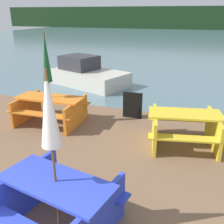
{
  "coord_description": "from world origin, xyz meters",
  "views": [
    {
      "loc": [
        1.74,
        -1.11,
        2.86
      ],
      "look_at": [
        0.03,
        3.89,
        0.85
      ],
      "focal_mm": 42.0,
      "sensor_mm": 36.0,
      "label": 1
    }
  ],
  "objects_px": {
    "picnic_table_blue": "(57,201)",
    "signboard": "(132,105)",
    "umbrella_white": "(49,112)",
    "picnic_table_yellow": "(184,126)",
    "boat": "(87,74)",
    "umbrella_darkgreen": "(46,58)",
    "picnic_table_orange": "(50,107)"
  },
  "relations": [
    {
      "from": "umbrella_darkgreen",
      "to": "boat",
      "type": "height_order",
      "value": "umbrella_darkgreen"
    },
    {
      "from": "picnic_table_yellow",
      "to": "picnic_table_orange",
      "type": "distance_m",
      "value": 3.57
    },
    {
      "from": "umbrella_white",
      "to": "umbrella_darkgreen",
      "type": "bearing_deg",
      "value": 122.69
    },
    {
      "from": "picnic_table_orange",
      "to": "boat",
      "type": "relative_size",
      "value": 0.51
    },
    {
      "from": "signboard",
      "to": "picnic_table_yellow",
      "type": "bearing_deg",
      "value": -39.4
    },
    {
      "from": "picnic_table_yellow",
      "to": "umbrella_white",
      "type": "bearing_deg",
      "value": -114.61
    },
    {
      "from": "picnic_table_blue",
      "to": "picnic_table_yellow",
      "type": "distance_m",
      "value": 3.45
    },
    {
      "from": "picnic_table_blue",
      "to": "umbrella_darkgreen",
      "type": "bearing_deg",
      "value": 122.69
    },
    {
      "from": "picnic_table_yellow",
      "to": "umbrella_darkgreen",
      "type": "bearing_deg",
      "value": 177.14
    },
    {
      "from": "picnic_table_blue",
      "to": "picnic_table_yellow",
      "type": "height_order",
      "value": "picnic_table_yellow"
    },
    {
      "from": "picnic_table_orange",
      "to": "umbrella_darkgreen",
      "type": "bearing_deg",
      "value": 0.0
    },
    {
      "from": "picnic_table_yellow",
      "to": "boat",
      "type": "relative_size",
      "value": 0.51
    },
    {
      "from": "picnic_table_yellow",
      "to": "picnic_table_blue",
      "type": "bearing_deg",
      "value": -114.61
    },
    {
      "from": "picnic_table_yellow",
      "to": "signboard",
      "type": "height_order",
      "value": "picnic_table_yellow"
    },
    {
      "from": "signboard",
      "to": "picnic_table_blue",
      "type": "bearing_deg",
      "value": -88.8
    },
    {
      "from": "picnic_table_orange",
      "to": "umbrella_white",
      "type": "bearing_deg",
      "value": -57.31
    },
    {
      "from": "boat",
      "to": "umbrella_darkgreen",
      "type": "bearing_deg",
      "value": -59.11
    },
    {
      "from": "picnic_table_blue",
      "to": "picnic_table_yellow",
      "type": "relative_size",
      "value": 0.99
    },
    {
      "from": "picnic_table_blue",
      "to": "umbrella_darkgreen",
      "type": "height_order",
      "value": "umbrella_darkgreen"
    },
    {
      "from": "umbrella_darkgreen",
      "to": "boat",
      "type": "relative_size",
      "value": 0.67
    },
    {
      "from": "boat",
      "to": "signboard",
      "type": "distance_m",
      "value": 4.13
    },
    {
      "from": "boat",
      "to": "picnic_table_orange",
      "type": "bearing_deg",
      "value": -59.11
    },
    {
      "from": "picnic_table_blue",
      "to": "umbrella_white",
      "type": "relative_size",
      "value": 0.8
    },
    {
      "from": "signboard",
      "to": "boat",
      "type": "bearing_deg",
      "value": 132.32
    },
    {
      "from": "picnic_table_blue",
      "to": "signboard",
      "type": "bearing_deg",
      "value": 91.2
    },
    {
      "from": "umbrella_white",
      "to": "signboard",
      "type": "xyz_separation_m",
      "value": [
        -0.09,
        4.39,
        -1.38
      ]
    },
    {
      "from": "picnic_table_blue",
      "to": "umbrella_darkgreen",
      "type": "xyz_separation_m",
      "value": [
        -2.13,
        3.31,
        1.31
      ]
    },
    {
      "from": "picnic_table_blue",
      "to": "umbrella_darkgreen",
      "type": "distance_m",
      "value": 4.15
    },
    {
      "from": "picnic_table_blue",
      "to": "boat",
      "type": "bearing_deg",
      "value": 111.1
    },
    {
      "from": "umbrella_darkgreen",
      "to": "signboard",
      "type": "relative_size",
      "value": 3.24
    },
    {
      "from": "picnic_table_blue",
      "to": "signboard",
      "type": "relative_size",
      "value": 2.42
    },
    {
      "from": "umbrella_white",
      "to": "boat",
      "type": "xyz_separation_m",
      "value": [
        -2.87,
        7.44,
        -1.33
      ]
    }
  ]
}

